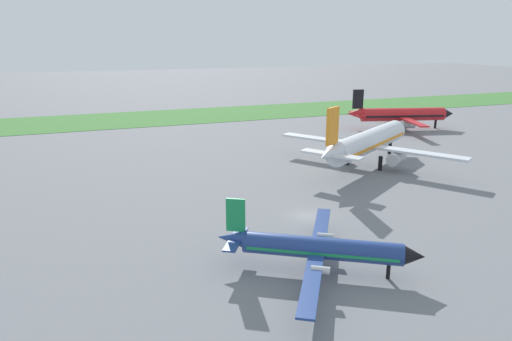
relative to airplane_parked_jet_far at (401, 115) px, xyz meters
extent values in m
plane|color=slate|center=(-48.87, -45.66, -3.58)|extent=(600.00, 600.00, 0.00)
cube|color=#3D7533|center=(-48.87, 38.68, -3.54)|extent=(360.00, 28.00, 0.08)
cylinder|color=red|center=(0.53, -0.14, 0.07)|extent=(21.18, 8.59, 3.22)
cone|color=black|center=(11.83, -3.19, 0.07)|extent=(3.65, 3.81, 3.15)
cone|color=red|center=(-11.33, 3.06, 0.48)|extent=(4.71, 3.86, 2.90)
cube|color=black|center=(0.53, -0.14, -0.17)|extent=(20.07, 8.35, 0.45)
cube|color=red|center=(1.80, 6.79, -0.49)|extent=(5.64, 14.09, 0.32)
cube|color=red|center=(-1.86, -6.77, -0.49)|extent=(5.64, 14.09, 0.32)
cylinder|color=#B7BABF|center=(1.14, 4.35, -1.64)|extent=(3.85, 2.62, 1.77)
cylinder|color=#B7BABF|center=(-1.20, -4.33, -1.64)|extent=(3.85, 2.62, 1.77)
cube|color=black|center=(-10.77, 2.90, 4.02)|extent=(2.64, 1.06, 4.68)
cube|color=red|center=(-10.23, 4.88, 0.40)|extent=(2.76, 4.41, 0.26)
cube|color=red|center=(-11.30, 0.93, 0.40)|extent=(2.76, 4.41, 0.26)
cylinder|color=black|center=(9.01, -2.43, -2.56)|extent=(0.58, 0.58, 2.05)
cylinder|color=black|center=(-0.22, 2.68, -2.56)|extent=(0.58, 0.58, 2.05)
cylinder|color=black|center=(-1.54, -2.20, -2.56)|extent=(0.58, 0.58, 2.05)
cylinder|color=navy|center=(-54.41, -59.51, -1.04)|extent=(14.03, 9.90, 2.12)
cone|color=black|center=(-47.24, -64.01, -1.04)|extent=(2.90, 2.88, 2.07)
cone|color=navy|center=(-61.94, -54.78, -0.78)|extent=(3.52, 3.19, 1.91)
cube|color=#198C4C|center=(-54.41, -59.51, -1.20)|extent=(13.34, 9.49, 0.30)
cube|color=navy|center=(-51.67, -54.36, -1.41)|extent=(7.45, 10.65, 0.21)
cube|color=navy|center=(-57.87, -64.21, -1.41)|extent=(7.45, 10.65, 0.21)
cylinder|color=#B7BABF|center=(-52.29, -56.45, -1.41)|extent=(1.79, 1.47, 0.68)
cylinder|color=#B7BABF|center=(-56.25, -62.75, -1.41)|extent=(1.79, 1.47, 0.68)
cube|color=#198C4C|center=(-61.58, -55.01, 1.71)|extent=(1.75, 1.23, 3.39)
cube|color=navy|center=(-60.79, -53.75, -0.83)|extent=(2.65, 3.19, 0.17)
cube|color=navy|center=(-62.37, -56.26, -0.83)|extent=(2.65, 3.19, 0.17)
cylinder|color=black|center=(-49.03, -62.89, -2.84)|extent=(0.38, 0.38, 1.48)
cylinder|color=black|center=(-54.19, -57.17, -2.84)|extent=(0.38, 0.38, 1.48)
cylinder|color=black|center=(-56.42, -60.72, -2.84)|extent=(0.38, 0.38, 1.48)
cylinder|color=silver|center=(-27.54, -27.15, 0.86)|extent=(23.63, 17.17, 3.91)
cone|color=black|center=(-15.59, -19.43, 0.86)|extent=(5.07, 5.15, 3.83)
cone|color=silver|center=(-40.08, -35.25, 1.35)|extent=(6.09, 5.66, 3.52)
cube|color=orange|center=(-27.54, -27.15, 0.57)|extent=(22.48, 16.47, 0.55)
cube|color=silver|center=(-32.76, -20.36, 0.18)|extent=(11.35, 15.69, 0.39)
cube|color=silver|center=(-23.50, -34.70, 0.18)|extent=(11.35, 15.69, 0.39)
cylinder|color=#B7BABF|center=(-31.10, -22.94, -1.22)|extent=(4.75, 4.12, 2.15)
cylinder|color=#B7BABF|center=(-25.17, -32.12, -1.22)|extent=(4.75, 4.12, 2.15)
cube|color=orange|center=(-39.49, -34.86, 5.66)|extent=(2.94, 2.13, 5.69)
cube|color=silver|center=(-40.84, -32.77, 1.25)|extent=(4.49, 5.34, 0.31)
cube|color=silver|center=(-38.14, -36.95, 1.25)|extent=(4.49, 5.34, 0.31)
cylinder|color=black|center=(-18.57, -21.36, -2.34)|extent=(0.70, 0.70, 2.49)
cylinder|color=black|center=(-30.70, -25.53, -2.34)|extent=(0.70, 0.70, 2.49)
cylinder|color=black|center=(-27.36, -30.69, -2.34)|extent=(0.70, 0.70, 2.49)
camera|label=1|loc=(-74.92, -95.87, 18.41)|focal=32.87mm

